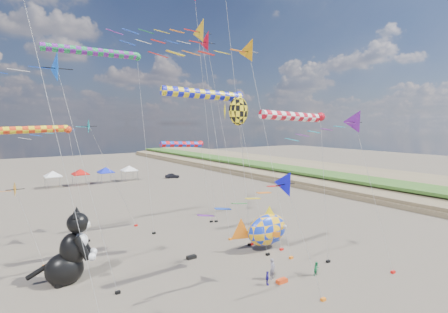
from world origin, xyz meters
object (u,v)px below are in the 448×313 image
cat_inflatable (68,245)px  parked_car (172,176)px  fish_inflatable (267,230)px  child_green (317,269)px  person_adult (272,269)px  child_blue (267,278)px

cat_inflatable → parked_car: cat_inflatable is taller
fish_inflatable → child_green: bearing=-94.7°
person_adult → child_green: (3.42, -1.56, -0.27)m
child_blue → parked_car: bearing=12.7°
cat_inflatable → child_green: (16.87, -10.20, -2.37)m
parked_car → child_blue: bearing=-176.3°
fish_inflatable → parked_car: bearing=75.0°
person_adult → child_green: bearing=-46.1°
fish_inflatable → child_blue: (-5.02, -5.79, -1.44)m
parked_car → fish_inflatable: bearing=-172.8°
fish_inflatable → person_adult: (-3.97, -5.20, -1.15)m
fish_inflatable → child_green: size_ratio=5.57×
person_adult → child_blue: size_ratio=1.53×
child_green → cat_inflatable: bearing=144.3°
parked_car → child_green: bearing=-171.6°
child_blue → fish_inflatable: bearing=-9.8°
person_adult → parked_car: person_adult is taller
fish_inflatable → person_adult: size_ratio=3.76×
cat_inflatable → fish_inflatable: cat_inflatable is taller
cat_inflatable → fish_inflatable: (17.43, -3.43, -0.95)m
person_adult → parked_car: 53.98m
fish_inflatable → child_blue: 7.80m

